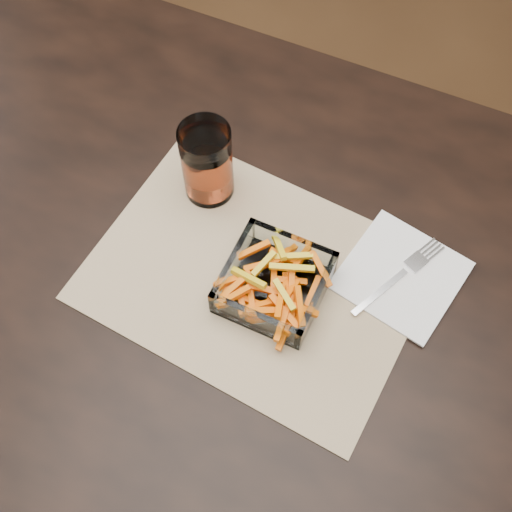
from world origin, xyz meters
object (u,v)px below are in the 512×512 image
object	(u,v)px
glass_bowl	(274,284)
fork	(401,275)
dining_table	(232,296)
tumbler	(207,164)

from	to	relation	value
glass_bowl	fork	distance (m)	0.18
dining_table	tumbler	size ratio (longest dim) A/B	12.18
fork	dining_table	bearing A→B (deg)	-132.52
tumbler	fork	size ratio (longest dim) A/B	0.81
glass_bowl	tumbler	world-z (taller)	tumbler
glass_bowl	tumbler	xyz separation A→B (m)	(-0.16, 0.12, 0.04)
tumbler	fork	bearing A→B (deg)	-4.23
glass_bowl	dining_table	bearing A→B (deg)	176.69
dining_table	fork	size ratio (longest dim) A/B	9.81
fork	glass_bowl	bearing A→B (deg)	-122.91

